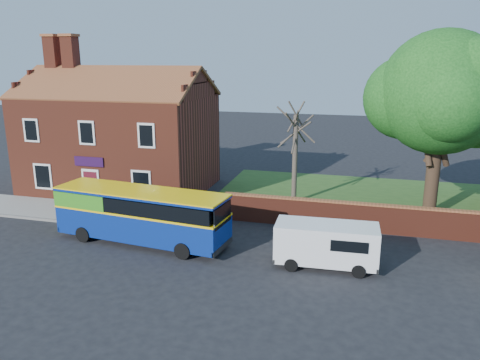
% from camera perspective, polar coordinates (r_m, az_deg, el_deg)
% --- Properties ---
extents(ground, '(120.00, 120.00, 0.00)m').
position_cam_1_polar(ground, '(21.96, -12.27, -10.11)').
color(ground, black).
rests_on(ground, ground).
extents(pavement, '(18.00, 3.50, 0.12)m').
position_cam_1_polar(pavement, '(29.97, -19.26, -3.67)').
color(pavement, gray).
rests_on(pavement, ground).
extents(kerb, '(18.00, 0.15, 0.14)m').
position_cam_1_polar(kerb, '(28.63, -21.21, -4.69)').
color(kerb, slate).
rests_on(kerb, ground).
extents(grass_strip, '(26.00, 12.00, 0.04)m').
position_cam_1_polar(grass_strip, '(32.11, 20.68, -2.66)').
color(grass_strip, '#426B28').
rests_on(grass_strip, ground).
extents(shop_building, '(12.30, 8.13, 10.50)m').
position_cam_1_polar(shop_building, '(33.92, -14.38, 4.64)').
color(shop_building, maroon).
rests_on(shop_building, ground).
extents(boundary_wall, '(22.00, 0.38, 1.60)m').
position_cam_1_polar(boundary_wall, '(26.19, 21.99, -4.83)').
color(boundary_wall, maroon).
rests_on(boundary_wall, ground).
extents(bus, '(9.14, 3.27, 2.73)m').
position_cam_1_polar(bus, '(24.08, -12.48, -3.88)').
color(bus, navy).
rests_on(bus, ground).
extents(van_near, '(4.57, 2.04, 1.98)m').
position_cam_1_polar(van_near, '(21.30, 10.50, -7.58)').
color(van_near, white).
rests_on(van_near, ground).
extents(large_tree, '(8.74, 6.92, 10.66)m').
position_cam_1_polar(large_tree, '(28.88, 23.44, 9.34)').
color(large_tree, black).
rests_on(large_tree, ground).
extents(bare_tree, '(2.32, 2.76, 6.18)m').
position_cam_1_polar(bare_tree, '(29.67, 6.73, 3.12)').
color(bare_tree, '#4C4238').
rests_on(bare_tree, ground).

